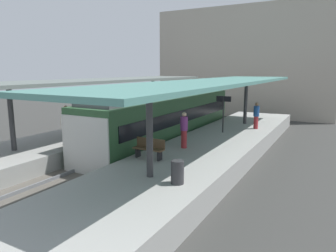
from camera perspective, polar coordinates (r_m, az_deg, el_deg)
The scene contains 16 objects.
ground_plane at distance 17.48m, azimuth -5.31°, elevation -5.56°, with size 80.00×80.00×0.00m, color #383835.
platform_left at distance 19.68m, azimuth -14.54°, elevation -2.55°, with size 4.40×28.00×1.00m, color #9E9E99.
platform_right at distance 15.60m, azimuth 6.36°, elevation -5.63°, with size 4.40×28.00×1.00m, color #9E9E99.
track_ballast at distance 17.45m, azimuth -5.31°, elevation -5.25°, with size 3.20×28.00×0.20m, color #59544C.
rail_near_side at distance 17.81m, azimuth -7.25°, elevation -4.40°, with size 0.08×28.00×0.14m, color slate.
rail_far_side at distance 17.02m, azimuth -3.31°, elevation -5.03°, with size 0.08×28.00×0.14m, color slate.
commuter_train at distance 19.76m, azimuth -0.22°, elevation 1.46°, with size 2.78×14.72×3.10m.
canopy_left at distance 20.26m, azimuth -12.26°, elevation 8.07°, with size 4.18×21.00×3.17m.
canopy_right at distance 16.32m, azimuth 8.52°, elevation 7.84°, with size 4.18×21.00×3.21m.
platform_bench at distance 13.38m, azimuth -3.44°, elevation -4.00°, with size 1.40×0.41×0.86m.
platform_sign at distance 18.93m, azimuth 10.15°, elevation 3.65°, with size 0.90×0.08×2.21m.
litter_bin at distance 10.47m, azimuth 1.74°, elevation -8.46°, with size 0.44×0.44×0.80m, color #2D2D30.
passenger_near_bench at distance 19.28m, azimuth -18.20°, elevation 1.20°, with size 0.36×0.36×1.71m.
passenger_mid_platform at distance 20.72m, azimuth 15.90°, elevation 1.91°, with size 0.36×0.36×1.70m.
passenger_far_end at distance 15.04m, azimuth 2.96°, elevation -0.63°, with size 0.36×0.36×1.76m.
station_building_backdrop at distance 35.08m, azimuth 14.14°, elevation 11.21°, with size 18.00×6.00×11.00m, color #A89E8E.
Camera 1 is at (9.49, -13.88, 4.77)m, focal length 33.19 mm.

